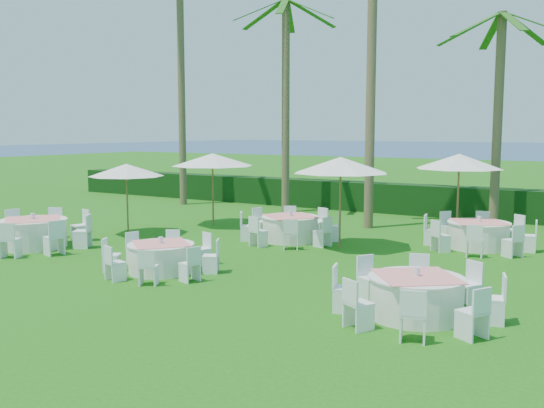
{
  "coord_description": "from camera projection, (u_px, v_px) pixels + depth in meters",
  "views": [
    {
      "loc": [
        8.84,
        -11.66,
        3.37
      ],
      "look_at": [
        0.07,
        2.85,
        1.3
      ],
      "focal_mm": 40.0,
      "sensor_mm": 36.0,
      "label": 1
    }
  ],
  "objects": [
    {
      "name": "umbrella_c",
      "position": [
        213.0,
        160.0,
        21.29
      ],
      "size": [
        2.89,
        2.89,
        2.56
      ],
      "color": "brown",
      "rests_on": "ground"
    },
    {
      "name": "palm_d",
      "position": [
        498.0,
        108.0,
        20.89
      ],
      "size": [
        4.4,
        4.01,
        7.38
      ],
      "color": "brown",
      "rests_on": "ground"
    },
    {
      "name": "palm_b",
      "position": [
        286.0,
        96.0,
        24.49
      ],
      "size": [
        4.4,
        4.15,
        8.57
      ],
      "color": "brown",
      "rests_on": "ground"
    },
    {
      "name": "umbrella_b",
      "position": [
        341.0,
        165.0,
        17.09
      ],
      "size": [
        2.75,
        2.75,
        2.62
      ],
      "color": "brown",
      "rests_on": "ground"
    },
    {
      "name": "palm_a",
      "position": [
        181.0,
        70.0,
        26.99
      ],
      "size": [
        4.41,
        4.09,
        11.15
      ],
      "color": "brown",
      "rests_on": "ground"
    },
    {
      "name": "ground",
      "position": [
        210.0,
        268.0,
        14.85
      ],
      "size": [
        120.0,
        120.0,
        0.0
      ],
      "primitive_type": "plane",
      "color": "#235D0F",
      "rests_on": "ground"
    },
    {
      "name": "banquet_table_c",
      "position": [
        416.0,
        296.0,
        10.94
      ],
      "size": [
        3.01,
        3.01,
        0.92
      ],
      "color": "white",
      "rests_on": "ground"
    },
    {
      "name": "hedge",
      "position": [
        385.0,
        198.0,
        24.97
      ],
      "size": [
        34.0,
        1.0,
        1.2
      ],
      "primitive_type": "cube",
      "color": "black",
      "rests_on": "ground"
    },
    {
      "name": "banquet_table_f",
      "position": [
        479.0,
        234.0,
        17.36
      ],
      "size": [
        3.08,
        3.08,
        0.93
      ],
      "color": "white",
      "rests_on": "ground"
    },
    {
      "name": "palm_c",
      "position": [
        372.0,
        34.0,
        20.25
      ],
      "size": [
        4.18,
        4.39,
        12.15
      ],
      "color": "brown",
      "rests_on": "ground"
    },
    {
      "name": "banquet_table_b",
      "position": [
        161.0,
        257.0,
        14.42
      ],
      "size": [
        2.75,
        2.75,
        0.85
      ],
      "color": "white",
      "rests_on": "ground"
    },
    {
      "name": "banquet_table_a",
      "position": [
        34.0,
        232.0,
        17.47
      ],
      "size": [
        3.29,
        3.29,
        1.0
      ],
      "color": "white",
      "rests_on": "ground"
    },
    {
      "name": "umbrella_a",
      "position": [
        126.0,
        170.0,
        19.39
      ],
      "size": [
        2.4,
        2.4,
        2.3
      ],
      "color": "brown",
      "rests_on": "ground"
    },
    {
      "name": "banquet_table_e",
      "position": [
        290.0,
        228.0,
        18.52
      ],
      "size": [
        3.05,
        3.05,
        0.93
      ],
      "color": "white",
      "rests_on": "ground"
    },
    {
      "name": "umbrella_d",
      "position": [
        459.0,
        161.0,
        18.59
      ],
      "size": [
        2.67,
        2.67,
        2.65
      ],
      "color": "brown",
      "rests_on": "ground"
    }
  ]
}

